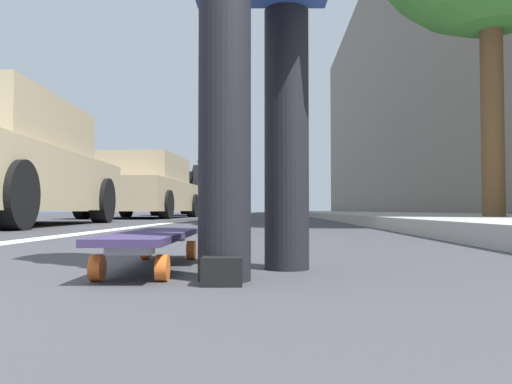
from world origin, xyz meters
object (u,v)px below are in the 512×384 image
object	(u,v)px
parked_car_end	(206,199)
pedestrian_distant	(201,183)
parked_car_mid	(143,189)
traffic_light	(231,143)
parked_car_far	(186,196)
skateboard	(153,239)

from	to	relation	value
parked_car_end	pedestrian_distant	world-z (taller)	pedestrian_distant
parked_car_mid	pedestrian_distant	xyz separation A→B (m)	(2.76, -0.99, 0.28)
parked_car_mid	traffic_light	xyz separation A→B (m)	(10.86, -1.19, 2.48)
parked_car_far	traffic_light	distance (m)	5.44
parked_car_far	parked_car_end	distance (m)	6.71
pedestrian_distant	parked_car_far	bearing A→B (deg)	16.76
parked_car_far	traffic_light	bearing A→B (deg)	-14.57
traffic_light	pedestrian_distant	size ratio (longest dim) A/B	2.69
pedestrian_distant	skateboard	bearing A→B (deg)	-172.68
parked_car_mid	traffic_light	world-z (taller)	traffic_light
parked_car_end	traffic_light	distance (m)	3.46
parked_car_far	pedestrian_distant	bearing A→B (deg)	-163.24
traffic_light	pedestrian_distant	bearing A→B (deg)	178.62
skateboard	parked_car_end	distance (m)	23.65
parked_car_end	pedestrian_distant	xyz separation A→B (m)	(-10.11, -1.18, 0.26)
skateboard	pedestrian_distant	xyz separation A→B (m)	(13.36, 1.72, 0.89)
parked_car_mid	parked_car_far	distance (m)	6.16
skateboard	traffic_light	bearing A→B (deg)	4.06
traffic_light	pedestrian_distant	distance (m)	8.39
parked_car_mid	traffic_light	distance (m)	11.20
parked_car_far	skateboard	bearing A→B (deg)	-170.71
pedestrian_distant	traffic_light	bearing A→B (deg)	-1.38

